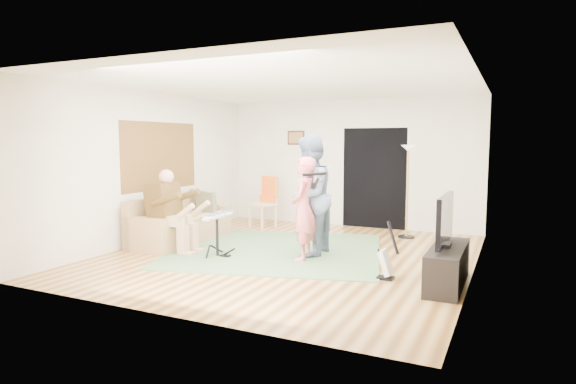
# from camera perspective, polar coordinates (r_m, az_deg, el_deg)

# --- Properties ---
(floor) EXTENTS (6.00, 6.00, 0.00)m
(floor) POSITION_cam_1_polar(r_m,az_deg,el_deg) (7.79, 0.21, -7.49)
(floor) COLOR brown
(floor) RESTS_ON ground
(walls) EXTENTS (5.50, 6.00, 2.70)m
(walls) POSITION_cam_1_polar(r_m,az_deg,el_deg) (7.59, 0.21, 2.47)
(walls) COLOR silver
(walls) RESTS_ON floor
(ceiling) EXTENTS (6.00, 6.00, 0.00)m
(ceiling) POSITION_cam_1_polar(r_m,az_deg,el_deg) (7.63, 0.22, 12.65)
(ceiling) COLOR white
(ceiling) RESTS_ON walls
(window_blinds) EXTENTS (0.00, 2.05, 2.05)m
(window_blinds) POSITION_cam_1_polar(r_m,az_deg,el_deg) (9.24, -14.87, 4.14)
(window_blinds) COLOR brown
(window_blinds) RESTS_ON walls
(doorway) EXTENTS (2.10, 0.00, 2.10)m
(doorway) POSITION_cam_1_polar(r_m,az_deg,el_deg) (10.23, 10.16, 1.61)
(doorway) COLOR black
(doorway) RESTS_ON walls
(picture_frame) EXTENTS (0.42, 0.03, 0.32)m
(picture_frame) POSITION_cam_1_polar(r_m,az_deg,el_deg) (10.82, 0.95, 6.44)
(picture_frame) COLOR #3F2314
(picture_frame) RESTS_ON walls
(area_rug) EXTENTS (4.07, 3.94, 0.02)m
(area_rug) POSITION_cam_1_polar(r_m,az_deg,el_deg) (8.11, -1.29, -6.88)
(area_rug) COLOR #4A6D42
(area_rug) RESTS_ON floor
(sofa) EXTENTS (0.84, 2.05, 0.83)m
(sofa) POSITION_cam_1_polar(r_m,az_deg,el_deg) (8.99, -12.95, -4.02)
(sofa) COLOR #A88454
(sofa) RESTS_ON floor
(drummer) EXTENTS (0.89, 0.50, 1.36)m
(drummer) POSITION_cam_1_polar(r_m,az_deg,el_deg) (8.19, -13.49, -3.21)
(drummer) COLOR #533A17
(drummer) RESTS_ON sofa
(drum_kit) EXTENTS (0.38, 0.69, 0.71)m
(drum_kit) POSITION_cam_1_polar(r_m,az_deg,el_deg) (7.72, -8.39, -5.33)
(drum_kit) COLOR black
(drum_kit) RESTS_ON floor
(singer) EXTENTS (0.48, 0.64, 1.59)m
(singer) POSITION_cam_1_polar(r_m,az_deg,el_deg) (7.35, 1.83, -2.00)
(singer) COLOR #DE606A
(singer) RESTS_ON floor
(microphone) EXTENTS (0.06, 0.06, 0.24)m
(microphone) POSITION_cam_1_polar(r_m,az_deg,el_deg) (7.23, 3.30, 0.98)
(microphone) COLOR black
(microphone) RESTS_ON singer
(guitarist) EXTENTS (0.76, 0.95, 1.92)m
(guitarist) POSITION_cam_1_polar(r_m,az_deg,el_deg) (7.62, 2.50, -0.47)
(guitarist) COLOR slate
(guitarist) RESTS_ON floor
(guitar_held) EXTENTS (0.31, 0.61, 0.26)m
(guitar_held) POSITION_cam_1_polar(r_m,az_deg,el_deg) (7.51, 3.92, 2.07)
(guitar_held) COLOR white
(guitar_held) RESTS_ON guitarist
(guitar_spare) EXTENTS (0.28, 0.25, 0.78)m
(guitar_spare) POSITION_cam_1_polar(r_m,az_deg,el_deg) (6.55, 11.58, -8.19)
(guitar_spare) COLOR black
(guitar_spare) RESTS_ON floor
(torchiere_lamp) EXTENTS (0.31, 0.31, 1.75)m
(torchiere_lamp) POSITION_cam_1_polar(r_m,az_deg,el_deg) (9.31, 14.00, 2.03)
(torchiere_lamp) COLOR black
(torchiere_lamp) RESTS_ON floor
(dining_chair) EXTENTS (0.58, 0.61, 1.07)m
(dining_chair) POSITION_cam_1_polar(r_m,az_deg,el_deg) (10.30, -2.88, -2.01)
(dining_chair) COLOR beige
(dining_chair) RESTS_ON floor
(tv_cabinet) EXTENTS (0.40, 1.40, 0.50)m
(tv_cabinet) POSITION_cam_1_polar(r_m,az_deg,el_deg) (6.46, 18.39, -8.35)
(tv_cabinet) COLOR black
(tv_cabinet) RESTS_ON floor
(television) EXTENTS (0.06, 1.14, 0.61)m
(television) POSITION_cam_1_polar(r_m,az_deg,el_deg) (6.35, 18.12, -3.06)
(television) COLOR black
(television) RESTS_ON tv_cabinet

